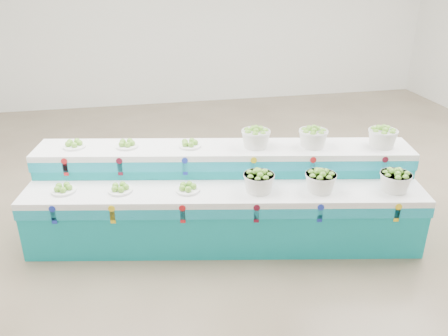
{
  "coord_description": "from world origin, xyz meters",
  "views": [
    {
      "loc": [
        -1.88,
        -5.28,
        3.03
      ],
      "look_at": [
        -0.94,
        -0.67,
        0.87
      ],
      "focal_mm": 36.52,
      "sensor_mm": 36.0,
      "label": 1
    }
  ],
  "objects_px": {
    "display_stand": "(224,196)",
    "plate_upper_mid": "(127,143)",
    "basket_upper_right": "(383,136)",
    "basket_lower_left": "(259,181)"
  },
  "relations": [
    {
      "from": "plate_upper_mid",
      "to": "basket_upper_right",
      "type": "height_order",
      "value": "basket_upper_right"
    },
    {
      "from": "basket_upper_right",
      "to": "plate_upper_mid",
      "type": "bearing_deg",
      "value": 169.06
    },
    {
      "from": "display_stand",
      "to": "basket_upper_right",
      "type": "distance_m",
      "value": 1.99
    },
    {
      "from": "display_stand",
      "to": "plate_upper_mid",
      "type": "xyz_separation_m",
      "value": [
        -1.07,
        0.49,
        0.56
      ]
    },
    {
      "from": "basket_lower_left",
      "to": "plate_upper_mid",
      "type": "xyz_separation_m",
      "value": [
        -1.38,
        0.83,
        0.23
      ]
    },
    {
      "from": "plate_upper_mid",
      "to": "display_stand",
      "type": "bearing_deg",
      "value": -24.53
    },
    {
      "from": "plate_upper_mid",
      "to": "basket_upper_right",
      "type": "distance_m",
      "value": 3.0
    },
    {
      "from": "display_stand",
      "to": "plate_upper_mid",
      "type": "height_order",
      "value": "plate_upper_mid"
    },
    {
      "from": "basket_lower_left",
      "to": "basket_upper_right",
      "type": "bearing_deg",
      "value": 9.35
    },
    {
      "from": "display_stand",
      "to": "basket_lower_left",
      "type": "distance_m",
      "value": 0.57
    }
  ]
}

